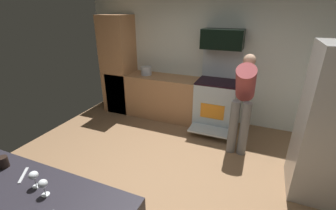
% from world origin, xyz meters
% --- Properties ---
extents(ground_plane, '(5.20, 4.80, 0.02)m').
position_xyz_m(ground_plane, '(0.00, 0.00, -0.01)').
color(ground_plane, '#876445').
extents(wall_back, '(5.20, 0.12, 2.60)m').
position_xyz_m(wall_back, '(0.00, 2.34, 1.30)').
color(wall_back, silver).
rests_on(wall_back, ground).
extents(lower_cabinet_run, '(2.40, 0.60, 0.90)m').
position_xyz_m(lower_cabinet_run, '(-0.90, 1.98, 0.45)').
color(lower_cabinet_run, '#B07B51').
rests_on(lower_cabinet_run, ground).
extents(cabinet_column, '(0.60, 0.60, 2.10)m').
position_xyz_m(cabinet_column, '(-1.90, 1.98, 1.05)').
color(cabinet_column, '#B07B51').
rests_on(cabinet_column, ground).
extents(oven_range, '(0.76, 0.99, 1.53)m').
position_xyz_m(oven_range, '(0.32, 1.97, 0.51)').
color(oven_range, silver).
rests_on(oven_range, ground).
extents(microwave, '(0.74, 0.38, 0.35)m').
position_xyz_m(microwave, '(0.32, 2.06, 1.71)').
color(microwave, black).
rests_on(microwave, oven_range).
extents(person_cook, '(0.31, 0.66, 1.56)m').
position_xyz_m(person_cook, '(0.86, 1.31, 0.93)').
color(person_cook, slate).
rests_on(person_cook, ground).
extents(wine_glass_far, '(0.07, 0.07, 0.15)m').
position_xyz_m(wine_glass_far, '(-0.47, -1.33, 1.01)').
color(wine_glass_far, silver).
rests_on(wine_glass_far, counter_island).
extents(wine_glass_extra, '(0.07, 0.07, 0.14)m').
position_xyz_m(wine_glass_extra, '(-0.33, -1.37, 1.00)').
color(wine_glass_extra, silver).
rests_on(wine_glass_extra, counter_island).
extents(mug_coffee, '(0.09, 0.09, 0.10)m').
position_xyz_m(mug_coffee, '(-0.95, -1.26, 0.95)').
color(mug_coffee, black).
rests_on(mug_coffee, counter_island).
extents(knife_paring, '(0.14, 0.18, 0.01)m').
position_xyz_m(knife_paring, '(-0.69, -1.28, 0.90)').
color(knife_paring, '#B7BABF').
rests_on(knife_paring, counter_island).
extents(stock_pot, '(0.23, 0.23, 0.18)m').
position_xyz_m(stock_pot, '(-1.21, 1.98, 0.99)').
color(stock_pot, '#AFB7C1').
rests_on(stock_pot, lower_cabinet_run).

